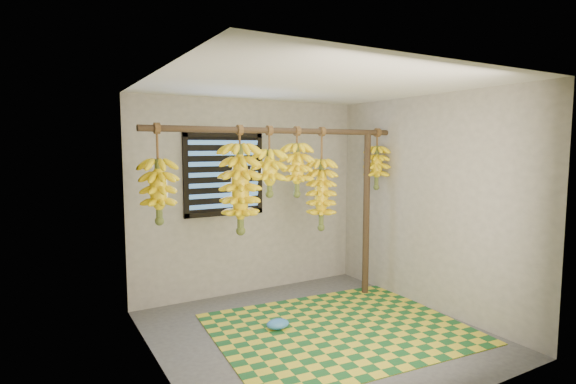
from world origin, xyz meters
TOP-DOWN VIEW (x-y plane):
  - floor at (0.00, 0.00)m, footprint 3.00×3.00m
  - ceiling at (0.00, 0.00)m, footprint 3.00×3.00m
  - wall_back at (0.00, 1.50)m, footprint 3.00×0.01m
  - wall_left at (-1.50, 0.00)m, footprint 0.01×3.00m
  - wall_right at (1.50, 0.00)m, footprint 0.01×3.00m
  - window at (-0.35, 1.48)m, footprint 1.00×0.04m
  - hanging_pole at (0.00, 0.70)m, footprint 3.00×0.06m
  - support_post at (1.20, 0.70)m, footprint 0.08×0.08m
  - woven_mat at (0.26, -0.04)m, footprint 2.60×2.15m
  - plastic_bag at (-0.29, 0.26)m, footprint 0.25×0.19m
  - banana_bunch_a at (-1.32, 0.70)m, footprint 0.32×0.32m
  - banana_bunch_b at (-0.48, 0.70)m, footprint 0.39×0.39m
  - banana_bunch_c at (-0.14, 0.70)m, footprint 0.34×0.34m
  - banana_bunch_d at (0.20, 0.70)m, footprint 0.34×0.34m
  - banana_bunch_e at (0.53, 0.70)m, footprint 0.33×0.33m
  - banana_bunch_f at (1.35, 0.70)m, footprint 0.30×0.30m

SIDE VIEW (x-z plane):
  - floor at x=0.00m, z-range -0.01..0.00m
  - woven_mat at x=0.26m, z-range 0.00..0.01m
  - plastic_bag at x=-0.29m, z-range 0.01..0.11m
  - support_post at x=1.20m, z-range 0.00..2.00m
  - wall_back at x=0.00m, z-range 0.00..2.40m
  - wall_left at x=-1.50m, z-range 0.00..2.40m
  - wall_right at x=1.50m, z-range 0.00..2.40m
  - banana_bunch_e at x=0.53m, z-range 0.70..1.87m
  - banana_bunch_b at x=-0.48m, z-range 0.84..1.95m
  - banana_bunch_a at x=-1.32m, z-range 0.94..1.88m
  - window at x=-0.35m, z-range 1.00..2.00m
  - banana_bunch_c at x=-0.14m, z-range 1.18..1.93m
  - banana_bunch_f at x=1.35m, z-range 1.20..1.95m
  - banana_bunch_d at x=0.20m, z-range 1.19..1.96m
  - hanging_pole at x=0.00m, z-range 1.97..2.03m
  - ceiling at x=0.00m, z-range 2.40..2.41m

